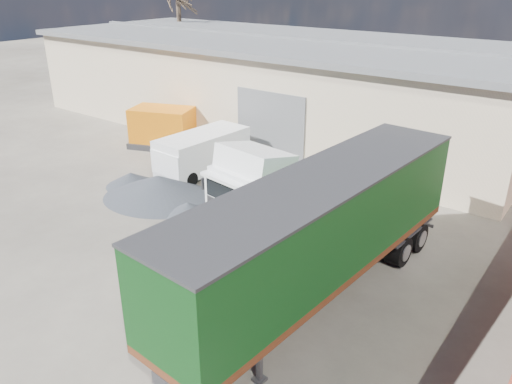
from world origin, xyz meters
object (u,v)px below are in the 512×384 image
Objects in this scene: box_trailer at (323,225)px; orange_skip at (163,130)px; panel_van at (200,153)px; tractor_unit at (267,205)px.

box_trailer is 2.94× the size of orange_skip.
box_trailer is 11.02m from panel_van.
panel_van is at bearing 158.01° from tractor_unit.
box_trailer is 15.67m from orange_skip.
box_trailer reaches higher than panel_van.
orange_skip is (-4.37, 1.74, -0.05)m from panel_van.
panel_van is (-6.74, 3.90, -0.66)m from tractor_unit.
tractor_unit is 12.47m from orange_skip.
tractor_unit reaches higher than panel_van.
panel_van is 4.70m from orange_skip.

